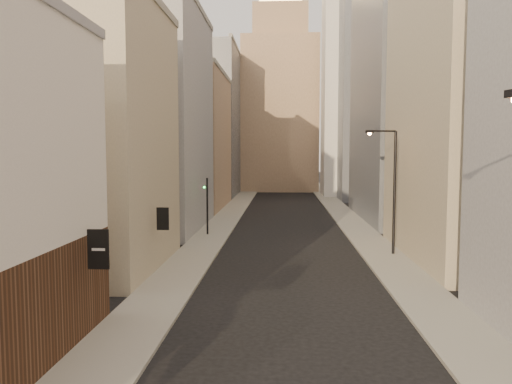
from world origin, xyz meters
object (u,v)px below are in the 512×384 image
Objects in this scene: clock_tower at (280,97)px; traffic_light_left at (207,196)px; white_tower at (348,81)px; streetlamp_mid at (392,185)px.

traffic_light_left is at bearing -96.27° from clock_tower.
clock_tower is 17.83m from white_tower.
streetlamp_mid is at bearing -93.58° from white_tower.
white_tower reaches higher than traffic_light_left.
traffic_light_left is at bearing -113.06° from white_tower.
white_tower is at bearing 71.41° from streetlamp_mid.
streetlamp_mid is 1.74× the size of traffic_light_left.
clock_tower reaches higher than streetlamp_mid.
streetlamp_mid reaches higher than traffic_light_left.
clock_tower is at bearing -102.95° from traffic_light_left.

